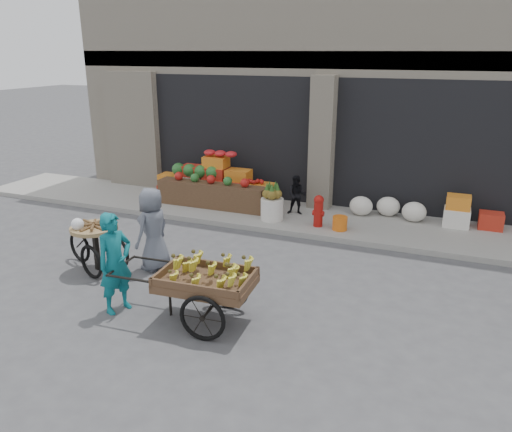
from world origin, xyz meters
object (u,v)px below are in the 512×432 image
at_px(vendor_grey, 153,229).
at_px(tricycle_cart, 95,240).
at_px(orange_bucket, 340,223).
at_px(seated_person, 297,195).
at_px(fire_hydrant, 318,210).
at_px(banana_cart, 203,278).
at_px(pineapple_bin, 272,209).
at_px(vendor_woman, 115,263).

bearing_deg(vendor_grey, tricycle_cart, -56.56).
height_order(orange_bucket, vendor_grey, vendor_grey).
distance_m(orange_bucket, seated_person, 1.42).
height_order(fire_hydrant, vendor_grey, vendor_grey).
distance_m(fire_hydrant, tricycle_cart, 4.72).
distance_m(fire_hydrant, vendor_grey, 3.78).
bearing_deg(banana_cart, orange_bucket, 72.93).
bearing_deg(vendor_grey, pineapple_bin, 167.66).
bearing_deg(pineapple_bin, vendor_grey, -110.65).
distance_m(pineapple_bin, banana_cart, 4.48).
xyz_separation_m(fire_hydrant, tricycle_cart, (-3.20, -3.47, 0.06)).
bearing_deg(seated_person, banana_cart, -98.14).
bearing_deg(vendor_woman, pineapple_bin, 8.94).
bearing_deg(tricycle_cart, pineapple_bin, 76.37).
bearing_deg(orange_bucket, fire_hydrant, 174.29).
xyz_separation_m(seated_person, tricycle_cart, (-2.50, -4.12, -0.02)).
bearing_deg(pineapple_bin, banana_cart, -82.75).
relative_size(pineapple_bin, fire_hydrant, 0.73).
bearing_deg(orange_bucket, pineapple_bin, 176.42).
height_order(seated_person, tricycle_cart, seated_person).
bearing_deg(banana_cart, vendor_woman, -175.84).
relative_size(orange_bucket, vendor_grey, 0.21).
relative_size(vendor_woman, tricycle_cart, 1.08).
relative_size(pineapple_bin, seated_person, 0.56).
bearing_deg(seated_person, vendor_woman, -113.07).
height_order(banana_cart, vendor_woman, vendor_woman).
bearing_deg(seated_person, tricycle_cart, -131.29).
distance_m(tricycle_cart, vendor_grey, 1.06).
distance_m(pineapple_bin, orange_bucket, 1.61).
distance_m(pineapple_bin, tricycle_cart, 4.10).
bearing_deg(seated_person, orange_bucket, -40.26).
distance_m(seated_person, vendor_grey, 4.00).
xyz_separation_m(fire_hydrant, seated_person, (-0.70, 0.65, 0.08)).
bearing_deg(orange_bucket, banana_cart, -103.47).
xyz_separation_m(orange_bucket, vendor_woman, (-2.41, -4.52, 0.52)).
distance_m(banana_cart, tricycle_cart, 2.82).
distance_m(fire_hydrant, orange_bucket, 0.55).
distance_m(fire_hydrant, vendor_woman, 4.96).
distance_m(fire_hydrant, banana_cart, 4.42).
relative_size(tricycle_cart, vendor_grey, 0.96).
bearing_deg(seated_person, vendor_grey, -122.99).
xyz_separation_m(pineapple_bin, vendor_woman, (-0.81, -4.62, 0.42)).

